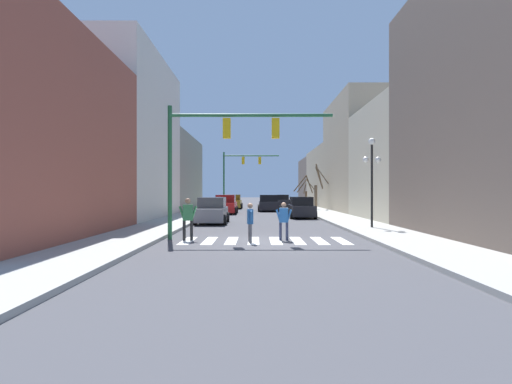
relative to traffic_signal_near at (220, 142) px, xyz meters
name	(u,v)px	position (x,y,z in m)	size (l,w,h in m)	color
ground_plane	(265,242)	(1.89, -0.86, -4.11)	(240.00, 240.00, 0.00)	#424247
sidewalk_left	(122,240)	(-3.82, -0.86, -4.03)	(2.95, 90.00, 0.15)	#9E9E99
sidewalk_right	(408,240)	(7.60, -0.86, -4.03)	(2.95, 90.00, 0.15)	#9E9E99
building_row_left	(125,154)	(-8.29, 13.07, 0.74)	(6.00, 40.82, 11.82)	#934C3D
building_row_right	(367,163)	(12.08, 21.10, 0.61)	(6.00, 61.03, 11.52)	#66564C
crosswalk_stripes	(265,241)	(1.89, -0.46, -4.11)	(6.75, 2.60, 0.01)	white
traffic_signal_near	(220,142)	(0.00, 0.00, 0.00)	(6.95, 0.28, 5.63)	#236038
traffic_signal_far	(240,168)	(-0.33, 28.23, 0.55)	(6.33, 0.28, 6.46)	#236038
street_lamp_right_corner	(372,164)	(7.59, 4.00, -0.68)	(0.95, 0.36, 4.66)	black
car_parked_left_far	(269,203)	(2.82, 24.13, -3.33)	(2.19, 4.67, 1.67)	black
car_parked_right_far	(282,201)	(5.02, 36.07, -3.36)	(1.96, 4.44, 1.59)	black
car_parked_right_mid	(233,202)	(-1.15, 30.20, -3.34)	(2.13, 4.88, 1.65)	#A38423
car_parked_left_near	(301,208)	(5.02, 13.86, -3.36)	(1.97, 4.61, 1.61)	black
car_parked_right_near	(212,211)	(-1.23, 8.40, -3.34)	(1.98, 4.17, 1.65)	gray
car_driving_toward_lane	(226,205)	(-1.19, 19.34, -3.31)	(2.06, 4.54, 1.71)	red
pedestrian_on_right_sidewalk	(250,219)	(1.31, -1.08, -3.19)	(0.26, 0.67, 1.56)	#4C4C51
pedestrian_near_right_corner	(284,218)	(2.68, -0.40, -3.18)	(0.68, 0.25, 1.58)	#282D47
pedestrian_waiting_at_curb	(188,215)	(-1.26, -0.40, -3.08)	(0.75, 0.28, 1.74)	black
street_tree_right_mid	(318,190)	(7.99, 24.99, -1.89)	(1.80, 1.51, 4.80)	brown
street_tree_right_far	(306,191)	(7.72, 33.03, -2.08)	(2.93, 1.53, 3.93)	brown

